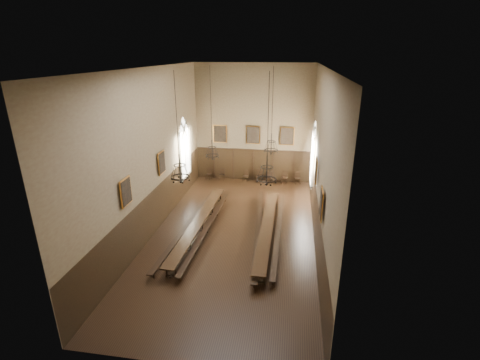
% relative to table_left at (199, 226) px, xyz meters
% --- Properties ---
extents(floor, '(9.00, 18.00, 0.02)m').
position_rel_table_left_xyz_m(floor, '(1.98, 0.16, -0.38)').
color(floor, black).
rests_on(floor, ground).
extents(ceiling, '(9.00, 18.00, 0.02)m').
position_rel_table_left_xyz_m(ceiling, '(1.98, 0.16, 8.64)').
color(ceiling, black).
rests_on(ceiling, ground).
extents(wall_back, '(9.00, 0.02, 9.00)m').
position_rel_table_left_xyz_m(wall_back, '(1.98, 9.17, 4.13)').
color(wall_back, '#776849').
rests_on(wall_back, ground).
extents(wall_front, '(9.00, 0.02, 9.00)m').
position_rel_table_left_xyz_m(wall_front, '(1.98, -8.85, 4.13)').
color(wall_front, '#776849').
rests_on(wall_front, ground).
extents(wall_left, '(0.02, 18.00, 9.00)m').
position_rel_table_left_xyz_m(wall_left, '(-2.53, 0.16, 4.13)').
color(wall_left, '#776849').
rests_on(wall_left, ground).
extents(wall_right, '(0.02, 18.00, 9.00)m').
position_rel_table_left_xyz_m(wall_right, '(6.49, 0.16, 4.13)').
color(wall_right, '#776849').
rests_on(wall_right, ground).
extents(wainscot_panelling, '(9.00, 18.00, 2.50)m').
position_rel_table_left_xyz_m(wainscot_panelling, '(1.98, 0.16, 0.88)').
color(wainscot_panelling, black).
rests_on(wainscot_panelling, floor).
extents(table_left, '(0.98, 9.60, 0.75)m').
position_rel_table_left_xyz_m(table_left, '(0.00, 0.00, 0.00)').
color(table_left, black).
rests_on(table_left, floor).
extents(table_right, '(0.67, 9.43, 0.74)m').
position_rel_table_left_xyz_m(table_right, '(3.88, 0.07, -0.01)').
color(table_right, black).
rests_on(table_right, floor).
extents(bench_left_outer, '(0.87, 10.03, 0.45)m').
position_rel_table_left_xyz_m(bench_left_outer, '(-0.65, 0.11, -0.09)').
color(bench_left_outer, black).
rests_on(bench_left_outer, floor).
extents(bench_left_inner, '(0.59, 9.75, 0.44)m').
position_rel_table_left_xyz_m(bench_left_inner, '(0.50, -0.00, -0.09)').
color(bench_left_inner, black).
rests_on(bench_left_inner, floor).
extents(bench_right_inner, '(1.01, 10.45, 0.47)m').
position_rel_table_left_xyz_m(bench_right_inner, '(3.37, 0.32, -0.07)').
color(bench_right_inner, black).
rests_on(bench_right_inner, floor).
extents(bench_right_outer, '(0.34, 9.61, 0.43)m').
position_rel_table_left_xyz_m(bench_right_outer, '(4.50, 0.28, -0.10)').
color(bench_right_outer, black).
rests_on(bench_right_outer, floor).
extents(chair_0, '(0.47, 0.47, 0.91)m').
position_rel_table_left_xyz_m(chair_0, '(-1.54, 8.66, -0.10)').
color(chair_0, black).
rests_on(chair_0, floor).
extents(chair_1, '(0.44, 0.44, 0.91)m').
position_rel_table_left_xyz_m(chair_1, '(-0.47, 8.72, -0.10)').
color(chair_1, black).
rests_on(chair_1, floor).
extents(chair_3, '(0.47, 0.47, 0.91)m').
position_rel_table_left_xyz_m(chair_3, '(1.48, 8.69, -0.10)').
color(chair_3, black).
rests_on(chair_3, floor).
extents(chair_4, '(0.46, 0.46, 1.02)m').
position_rel_table_left_xyz_m(chair_4, '(2.54, 8.74, -0.07)').
color(chair_4, black).
rests_on(chair_4, floor).
extents(chair_5, '(0.48, 0.48, 0.87)m').
position_rel_table_left_xyz_m(chair_5, '(3.36, 8.69, -0.11)').
color(chair_5, black).
rests_on(chair_5, floor).
extents(chair_6, '(0.47, 0.47, 0.96)m').
position_rel_table_left_xyz_m(chair_6, '(4.53, 8.74, -0.08)').
color(chair_6, black).
rests_on(chair_6, floor).
extents(chair_7, '(0.50, 0.50, 0.92)m').
position_rel_table_left_xyz_m(chair_7, '(5.56, 8.76, -0.10)').
color(chair_7, black).
rests_on(chair_7, floor).
extents(chandelier_back_left, '(0.80, 0.80, 5.37)m').
position_rel_table_left_xyz_m(chandelier_back_left, '(0.22, 2.81, 3.79)').
color(chandelier_back_left, black).
rests_on(chandelier_back_left, ceiling).
extents(chandelier_back_right, '(0.83, 0.83, 4.96)m').
position_rel_table_left_xyz_m(chandelier_back_right, '(3.77, 3.11, 4.15)').
color(chandelier_back_right, black).
rests_on(chandelier_back_right, ceiling).
extents(chandelier_front_left, '(0.89, 0.89, 4.93)m').
position_rel_table_left_xyz_m(chandelier_front_left, '(-0.08, -2.42, 4.17)').
color(chandelier_front_left, black).
rests_on(chandelier_front_left, ceiling).
extents(chandelier_front_right, '(0.88, 0.88, 4.80)m').
position_rel_table_left_xyz_m(chandelier_front_right, '(3.95, -2.46, 4.29)').
color(chandelier_front_right, black).
rests_on(chandelier_front_right, ceiling).
extents(portrait_back_0, '(1.10, 0.12, 1.40)m').
position_rel_table_left_xyz_m(portrait_back_0, '(-0.62, 9.04, 3.33)').
color(portrait_back_0, '#BC7A2D').
rests_on(portrait_back_0, wall_back).
extents(portrait_back_1, '(1.10, 0.12, 1.40)m').
position_rel_table_left_xyz_m(portrait_back_1, '(1.98, 9.04, 3.33)').
color(portrait_back_1, '#BC7A2D').
rests_on(portrait_back_1, wall_back).
extents(portrait_back_2, '(1.10, 0.12, 1.40)m').
position_rel_table_left_xyz_m(portrait_back_2, '(4.58, 9.04, 3.33)').
color(portrait_back_2, '#BC7A2D').
rests_on(portrait_back_2, wall_back).
extents(portrait_left_0, '(0.12, 1.00, 1.30)m').
position_rel_table_left_xyz_m(portrait_left_0, '(-2.40, 1.16, 3.33)').
color(portrait_left_0, '#BC7A2D').
rests_on(portrait_left_0, wall_left).
extents(portrait_left_1, '(0.12, 1.00, 1.30)m').
position_rel_table_left_xyz_m(portrait_left_1, '(-2.40, -3.34, 3.33)').
color(portrait_left_1, '#BC7A2D').
rests_on(portrait_left_1, wall_left).
extents(portrait_right_0, '(0.12, 1.00, 1.30)m').
position_rel_table_left_xyz_m(portrait_right_0, '(6.36, 1.16, 3.33)').
color(portrait_right_0, '#BC7A2D').
rests_on(portrait_right_0, wall_right).
extents(portrait_right_1, '(0.12, 1.00, 1.30)m').
position_rel_table_left_xyz_m(portrait_right_1, '(6.36, -3.34, 3.33)').
color(portrait_right_1, '#BC7A2D').
rests_on(portrait_right_1, wall_right).
extents(window_right, '(0.20, 2.20, 4.60)m').
position_rel_table_left_xyz_m(window_right, '(6.41, 5.66, 3.03)').
color(window_right, white).
rests_on(window_right, wall_right).
extents(window_left, '(0.20, 2.20, 4.60)m').
position_rel_table_left_xyz_m(window_left, '(-2.45, 5.66, 3.03)').
color(window_left, white).
rests_on(window_left, wall_left).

